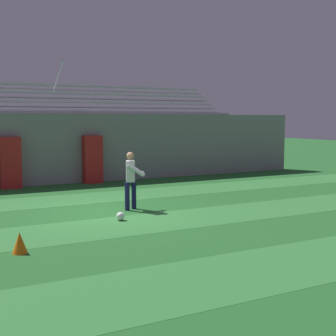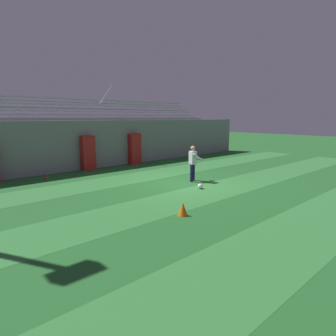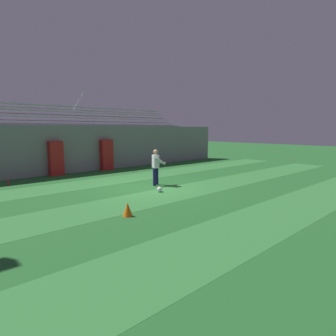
{
  "view_description": "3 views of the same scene",
  "coord_description": "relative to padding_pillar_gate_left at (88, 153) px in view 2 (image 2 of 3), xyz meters",
  "views": [
    {
      "loc": [
        -4.52,
        -12.25,
        2.62
      ],
      "look_at": [
        1.53,
        -0.78,
        1.25
      ],
      "focal_mm": 50.0,
      "sensor_mm": 36.0,
      "label": 1
    },
    {
      "loc": [
        -8.73,
        -8.85,
        2.97
      ],
      "look_at": [
        -0.56,
        0.3,
        0.75
      ],
      "focal_mm": 30.0,
      "sensor_mm": 36.0,
      "label": 2
    },
    {
      "loc": [
        -7.54,
        -9.88,
        2.6
      ],
      "look_at": [
        1.28,
        -0.23,
        0.79
      ],
      "focal_mm": 30.0,
      "sensor_mm": 36.0,
      "label": 3
    }
  ],
  "objects": [
    {
      "name": "turf_stripe_near",
      "position": [
        1.61,
        -11.95,
        -0.97
      ],
      "size": [
        28.0,
        2.12,
        0.01
      ],
      "primitive_type": "cube",
      "color": "#337A38",
      "rests_on": "ground"
    },
    {
      "name": "turf_stripe_mid",
      "position": [
        1.61,
        -7.71,
        -0.97
      ],
      "size": [
        28.0,
        2.12,
        0.01
      ],
      "primitive_type": "cube",
      "color": "#337A38",
      "rests_on": "ground"
    },
    {
      "name": "goalkeeper",
      "position": [
        2.37,
        -5.92,
        -0.01
      ],
      "size": [
        0.68,
        0.7,
        1.67
      ],
      "color": "#19194C",
      "rests_on": "ground"
    },
    {
      "name": "water_bottle",
      "position": [
        -2.75,
        -1.26,
        -0.85
      ],
      "size": [
        0.07,
        0.07,
        0.24
      ],
      "primitive_type": "cylinder",
      "color": "red",
      "rests_on": "ground"
    },
    {
      "name": "soccer_ball",
      "position": [
        1.54,
        -7.14,
        -0.86
      ],
      "size": [
        0.22,
        0.22,
        0.22
      ],
      "primitive_type": "sphere",
      "color": "white",
      "rests_on": "ground"
    },
    {
      "name": "padding_pillar_gate_right",
      "position": [
        3.22,
        0.0,
        0.0
      ],
      "size": [
        0.75,
        0.44,
        1.94
      ],
      "primitive_type": "cube",
      "color": "#B21E1E",
      "rests_on": "ground"
    },
    {
      "name": "ground_plane",
      "position": [
        1.61,
        -5.95,
        -0.97
      ],
      "size": [
        80.0,
        80.0,
        0.0
      ],
      "primitive_type": "plane",
      "color": "#236028"
    },
    {
      "name": "turf_stripe_far",
      "position": [
        1.61,
        -3.46,
        -0.97
      ],
      "size": [
        28.0,
        2.12,
        0.01
      ],
      "primitive_type": "cube",
      "color": "#337A38",
      "rests_on": "ground"
    },
    {
      "name": "back_wall",
      "position": [
        1.61,
        0.55,
        0.43
      ],
      "size": [
        24.0,
        0.6,
        2.8
      ],
      "primitive_type": "cube",
      "color": "gray",
      "rests_on": "ground"
    },
    {
      "name": "padding_pillar_gate_left",
      "position": [
        0.0,
        0.0,
        0.0
      ],
      "size": [
        0.75,
        0.44,
        1.94
      ],
      "primitive_type": "cube",
      "color": "#B21E1E",
      "rests_on": "ground"
    },
    {
      "name": "bleacher_stand",
      "position": [
        1.61,
        2.54,
        0.53
      ],
      "size": [
        18.0,
        3.35,
        5.03
      ],
      "color": "gray",
      "rests_on": "ground"
    },
    {
      "name": "traffic_cone",
      "position": [
        -1.31,
        -8.98,
        -0.76
      ],
      "size": [
        0.3,
        0.3,
        0.42
      ],
      "primitive_type": "cone",
      "color": "orange",
      "rests_on": "ground"
    }
  ]
}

